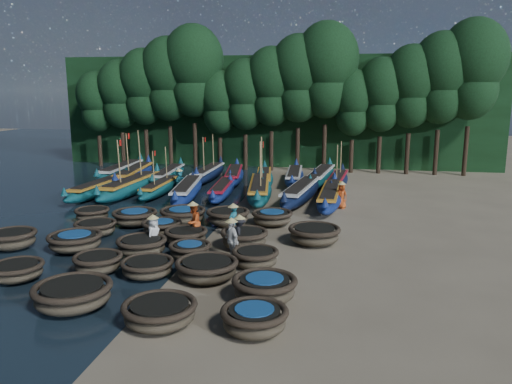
% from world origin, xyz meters
% --- Properties ---
extents(ground, '(120.00, 120.00, 0.00)m').
position_xyz_m(ground, '(0.00, 0.00, 0.00)').
color(ground, gray).
rests_on(ground, ground).
extents(foliage_wall, '(40.00, 3.00, 10.00)m').
position_xyz_m(foliage_wall, '(0.00, 23.50, 5.00)').
color(foliage_wall, black).
rests_on(foliage_wall, ground).
extents(coracle_2, '(2.86, 2.86, 0.85)m').
position_xyz_m(coracle_2, '(-2.18, -9.22, 0.48)').
color(coracle_2, '#4C422F').
rests_on(coracle_2, ground).
extents(coracle_3, '(2.61, 2.61, 0.75)m').
position_xyz_m(coracle_3, '(1.00, -9.89, 0.43)').
color(coracle_3, '#4C422F').
rests_on(coracle_3, ground).
extents(coracle_4, '(2.39, 2.39, 0.78)m').
position_xyz_m(coracle_4, '(3.88, -9.88, 0.45)').
color(coracle_4, '#4C422F').
rests_on(coracle_4, ground).
extents(coracle_5, '(2.31, 2.31, 0.68)m').
position_xyz_m(coracle_5, '(-5.51, -7.33, 0.39)').
color(coracle_5, '#4C422F').
rests_on(coracle_5, ground).
extents(coracle_6, '(1.90, 1.90, 0.74)m').
position_xyz_m(coracle_6, '(-2.92, -6.08, 0.42)').
color(coracle_6, '#4C422F').
rests_on(coracle_6, ground).
extents(coracle_7, '(2.02, 2.02, 0.67)m').
position_xyz_m(coracle_7, '(-0.89, -6.16, 0.38)').
color(coracle_7, '#4C422F').
rests_on(coracle_7, ground).
extents(coracle_8, '(2.84, 2.84, 0.78)m').
position_xyz_m(coracle_8, '(1.41, -6.08, 0.44)').
color(coracle_8, '#4C422F').
rests_on(coracle_8, ground).
extents(coracle_9, '(2.22, 2.22, 0.85)m').
position_xyz_m(coracle_9, '(3.82, -7.63, 0.49)').
color(coracle_9, '#4C422F').
rests_on(coracle_9, ground).
extents(coracle_10, '(2.11, 2.11, 0.83)m').
position_xyz_m(coracle_10, '(-8.08, -3.97, 0.47)').
color(coracle_10, '#4C422F').
rests_on(coracle_10, ground).
extents(coracle_11, '(2.38, 2.38, 0.78)m').
position_xyz_m(coracle_11, '(-5.21, -3.73, 0.45)').
color(coracle_11, '#4C422F').
rests_on(coracle_11, ground).
extents(coracle_12, '(2.15, 2.15, 0.78)m').
position_xyz_m(coracle_12, '(-2.07, -3.86, 0.45)').
color(coracle_12, '#4C422F').
rests_on(coracle_12, ground).
extents(coracle_13, '(2.08, 2.08, 0.69)m').
position_xyz_m(coracle_13, '(0.10, -3.96, 0.40)').
color(coracle_13, '#4C422F').
rests_on(coracle_13, ground).
extents(coracle_14, '(2.04, 2.04, 0.76)m').
position_xyz_m(coracle_14, '(2.96, -4.50, 0.44)').
color(coracle_14, '#4C422F').
rests_on(coracle_14, ground).
extents(coracle_15, '(2.45, 2.45, 0.72)m').
position_xyz_m(coracle_15, '(-5.44, -1.43, 0.41)').
color(coracle_15, '#4C422F').
rests_on(coracle_15, ground).
extents(coracle_16, '(2.24, 2.24, 0.76)m').
position_xyz_m(coracle_16, '(-2.26, -0.91, 0.44)').
color(coracle_16, '#4C422F').
rests_on(coracle_16, ground).
extents(coracle_17, '(2.41, 2.41, 0.76)m').
position_xyz_m(coracle_17, '(-0.64, -2.15, 0.44)').
color(coracle_17, '#4C422F').
rests_on(coracle_17, ground).
extents(coracle_18, '(2.25, 2.25, 0.85)m').
position_xyz_m(coracle_18, '(2.05, -2.15, 0.49)').
color(coracle_18, '#4C422F').
rests_on(coracle_18, ground).
extents(coracle_19, '(2.61, 2.61, 0.82)m').
position_xyz_m(coracle_19, '(5.09, -0.94, 0.47)').
color(coracle_19, '#4C422F').
rests_on(coracle_19, ground).
extents(coracle_20, '(2.18, 2.18, 0.72)m').
position_xyz_m(coracle_20, '(-6.91, 1.06, 0.41)').
color(coracle_20, '#4C422F').
rests_on(coracle_20, ground).
extents(coracle_21, '(2.63, 2.63, 0.79)m').
position_xyz_m(coracle_21, '(-4.32, 0.68, 0.46)').
color(coracle_21, '#4C422F').
rests_on(coracle_21, ground).
extents(coracle_22, '(2.54, 2.54, 0.79)m').
position_xyz_m(coracle_22, '(-1.99, 1.53, 0.46)').
color(coracle_22, '#4C422F').
rests_on(coracle_22, ground).
extents(coracle_23, '(2.34, 2.34, 0.84)m').
position_xyz_m(coracle_23, '(0.46, 1.52, 0.48)').
color(coracle_23, '#4C422F').
rests_on(coracle_23, ground).
extents(coracle_24, '(2.15, 2.15, 0.74)m').
position_xyz_m(coracle_24, '(2.72, 1.96, 0.43)').
color(coracle_24, '#4C422F').
rests_on(coracle_24, ground).
extents(long_boat_1, '(1.85, 8.23, 1.45)m').
position_xyz_m(long_boat_1, '(-9.64, 7.23, 0.55)').
color(long_boat_1, '#0F5658').
rests_on(long_boat_1, ground).
extents(long_boat_2, '(2.03, 9.15, 3.89)m').
position_xyz_m(long_boat_2, '(-7.71, 7.95, 0.62)').
color(long_boat_2, '#0F5658').
rests_on(long_boat_2, ground).
extents(long_boat_3, '(1.36, 7.40, 3.14)m').
position_xyz_m(long_boat_3, '(-5.81, 8.40, 0.50)').
color(long_boat_3, '#0F5658').
rests_on(long_boat_3, ground).
extents(long_boat_4, '(2.63, 8.51, 1.51)m').
position_xyz_m(long_boat_4, '(-3.61, 7.41, 0.58)').
color(long_boat_4, navy).
rests_on(long_boat_4, ground).
extents(long_boat_5, '(1.83, 7.41, 1.31)m').
position_xyz_m(long_boat_5, '(-1.49, 8.37, 0.50)').
color(long_boat_5, navy).
rests_on(long_boat_5, ground).
extents(long_boat_6, '(2.81, 9.14, 3.91)m').
position_xyz_m(long_boat_6, '(1.00, 8.24, 0.62)').
color(long_boat_6, '#0F5658').
rests_on(long_boat_6, ground).
extents(long_boat_7, '(2.78, 8.92, 1.58)m').
position_xyz_m(long_boat_7, '(3.74, 7.94, 0.60)').
color(long_boat_7, '#0E1534').
rests_on(long_boat_7, ground).
extents(long_boat_8, '(1.84, 8.41, 1.48)m').
position_xyz_m(long_boat_8, '(5.59, 7.02, 0.56)').
color(long_boat_8, navy).
rests_on(long_boat_8, ground).
extents(long_boat_9, '(1.93, 9.12, 1.61)m').
position_xyz_m(long_boat_9, '(-11.10, 13.81, 0.61)').
color(long_boat_9, '#0F5658').
rests_on(long_boat_9, ground).
extents(long_boat_10, '(2.65, 9.12, 3.90)m').
position_xyz_m(long_boat_10, '(-9.43, 12.43, 0.62)').
color(long_boat_10, navy).
rests_on(long_boat_10, ground).
extents(long_boat_11, '(2.01, 8.28, 1.46)m').
position_xyz_m(long_boat_11, '(-6.88, 12.93, 0.56)').
color(long_boat_11, '#0F5658').
rests_on(long_boat_11, ground).
extents(long_boat_12, '(1.55, 8.28, 3.52)m').
position_xyz_m(long_boat_12, '(-4.06, 14.25, 0.56)').
color(long_boat_12, '#0E1534').
rests_on(long_boat_12, ground).
extents(long_boat_13, '(2.56, 8.01, 1.42)m').
position_xyz_m(long_boat_13, '(-1.88, 13.70, 0.54)').
color(long_boat_13, navy).
rests_on(long_boat_13, ground).
extents(long_boat_14, '(2.43, 7.79, 1.38)m').
position_xyz_m(long_boat_14, '(0.57, 12.94, 0.53)').
color(long_boat_14, '#0F5658').
rests_on(long_boat_14, ground).
extents(long_boat_15, '(1.85, 8.09, 1.43)m').
position_xyz_m(long_boat_15, '(2.71, 14.04, 0.54)').
color(long_boat_15, navy).
rests_on(long_boat_15, ground).
extents(long_boat_16, '(2.61, 8.70, 1.54)m').
position_xyz_m(long_boat_16, '(4.70, 14.16, 0.59)').
color(long_boat_16, '#0F5658').
rests_on(long_boat_16, ground).
extents(long_boat_17, '(2.07, 7.74, 3.30)m').
position_xyz_m(long_boat_17, '(5.95, 12.65, 0.52)').
color(long_boat_17, '#0E1534').
rests_on(long_boat_17, ground).
extents(fisherman_0, '(0.61, 0.83, 1.77)m').
position_xyz_m(fisherman_0, '(-1.76, -3.24, 0.85)').
color(fisherman_0, silver).
rests_on(fisherman_0, ground).
extents(fisherman_1, '(0.60, 0.69, 1.80)m').
position_xyz_m(fisherman_1, '(1.24, -0.68, 0.91)').
color(fisherman_1, '#195C6A').
rests_on(fisherman_1, ground).
extents(fisherman_2, '(0.82, 0.98, 2.01)m').
position_xyz_m(fisherman_2, '(-0.50, -1.46, 0.95)').
color(fisherman_2, '#BC4619').
rests_on(fisherman_2, ground).
extents(fisherman_3, '(0.92, 1.13, 1.72)m').
position_xyz_m(fisherman_3, '(1.90, -2.43, 0.81)').
color(fisherman_3, black).
rests_on(fisherman_3, ground).
extents(fisherman_4, '(0.98, 1.04, 1.93)m').
position_xyz_m(fisherman_4, '(1.85, -3.80, 0.93)').
color(fisherman_4, silver).
rests_on(fisherman_4, ground).
extents(fisherman_5, '(0.59, 1.49, 1.76)m').
position_xyz_m(fisherman_5, '(-4.79, 9.40, 0.82)').
color(fisherman_5, '#195C6A').
rests_on(fisherman_5, ground).
extents(fisherman_6, '(0.89, 0.79, 1.74)m').
position_xyz_m(fisherman_6, '(6.28, 6.41, 0.84)').
color(fisherman_6, '#BC4619').
rests_on(fisherman_6, ground).
extents(tree_0, '(3.68, 3.68, 8.68)m').
position_xyz_m(tree_0, '(-16.00, 20.00, 5.97)').
color(tree_0, black).
rests_on(tree_0, ground).
extents(tree_1, '(4.09, 4.09, 9.65)m').
position_xyz_m(tree_1, '(-13.70, 20.00, 6.65)').
color(tree_1, black).
rests_on(tree_1, ground).
extents(tree_2, '(4.51, 4.51, 10.63)m').
position_xyz_m(tree_2, '(-11.40, 20.00, 7.32)').
color(tree_2, black).
rests_on(tree_2, ground).
extents(tree_3, '(4.92, 4.92, 11.60)m').
position_xyz_m(tree_3, '(-9.10, 20.00, 8.00)').
color(tree_3, black).
rests_on(tree_3, ground).
extents(tree_4, '(5.34, 5.34, 12.58)m').
position_xyz_m(tree_4, '(-6.80, 20.00, 8.67)').
color(tree_4, black).
rests_on(tree_4, ground).
extents(tree_5, '(3.68, 3.68, 8.68)m').
position_xyz_m(tree_5, '(-4.50, 20.00, 5.97)').
color(tree_5, black).
rests_on(tree_5, ground).
extents(tree_6, '(4.09, 4.09, 9.65)m').
position_xyz_m(tree_6, '(-2.20, 20.00, 6.65)').
color(tree_6, black).
rests_on(tree_6, ground).
extents(tree_7, '(4.51, 4.51, 10.63)m').
position_xyz_m(tree_7, '(0.10, 20.00, 7.32)').
color(tree_7, black).
rests_on(tree_7, ground).
extents(tree_8, '(4.92, 4.92, 11.60)m').
position_xyz_m(tree_8, '(2.40, 20.00, 8.00)').
color(tree_8, black).
rests_on(tree_8, ground).
extents(tree_9, '(5.34, 5.34, 12.58)m').
position_xyz_m(tree_9, '(4.70, 20.00, 8.67)').
color(tree_9, black).
rests_on(tree_9, ground).
extents(tree_10, '(3.68, 3.68, 8.68)m').
position_xyz_m(tree_10, '(7.00, 20.00, 5.97)').
color(tree_10, black).
rests_on(tree_10, ground).
extents(tree_11, '(4.09, 4.09, 9.65)m').
position_xyz_m(tree_11, '(9.30, 20.00, 6.65)').
color(tree_11, black).
rests_on(tree_11, ground).
extents(tree_12, '(4.51, 4.51, 10.63)m').
position_xyz_m(tree_12, '(11.60, 20.00, 7.32)').
color(tree_12, black).
rests_on(tree_12, ground).
extents(tree_13, '(4.92, 4.92, 11.60)m').
position_xyz_m(tree_13, '(13.90, 20.00, 8.00)').
color(tree_13, black).
rests_on(tree_13, ground).
extents(tree_14, '(5.34, 5.34, 12.58)m').
position_xyz_m(tree_14, '(16.20, 20.00, 8.67)').
color(tree_14, black).
rests_on(tree_14, ground).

